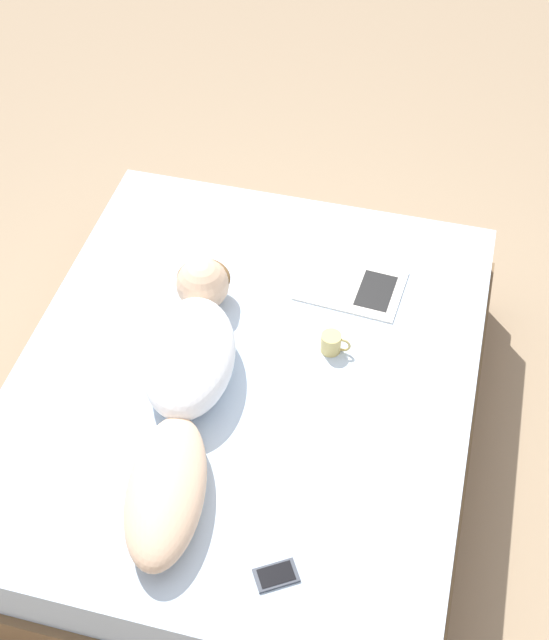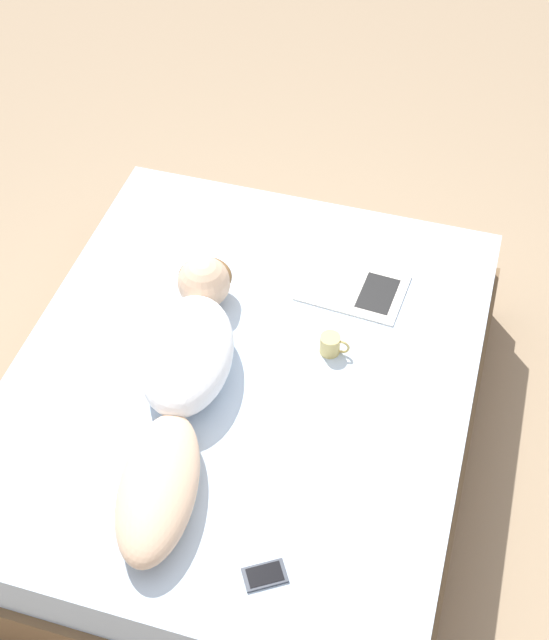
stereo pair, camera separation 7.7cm
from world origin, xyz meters
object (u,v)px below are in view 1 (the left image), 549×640
at_px(cell_phone, 276,575).
at_px(person, 185,379).
at_px(coffee_mug, 332,343).
at_px(open_magazine, 352,286).

bearing_deg(cell_phone, person, -172.81).
xyz_separation_m(coffee_mug, cell_phone, (0.02, -0.92, -0.04)).
bearing_deg(open_magazine, person, -120.11).
distance_m(coffee_mug, cell_phone, 0.92).
bearing_deg(person, open_magazine, 45.66).
distance_m(person, open_magazine, 0.83).
relative_size(open_magazine, cell_phone, 2.78).
relative_size(person, coffee_mug, 11.64).
distance_m(person, coffee_mug, 0.57).
distance_m(open_magazine, coffee_mug, 0.34).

